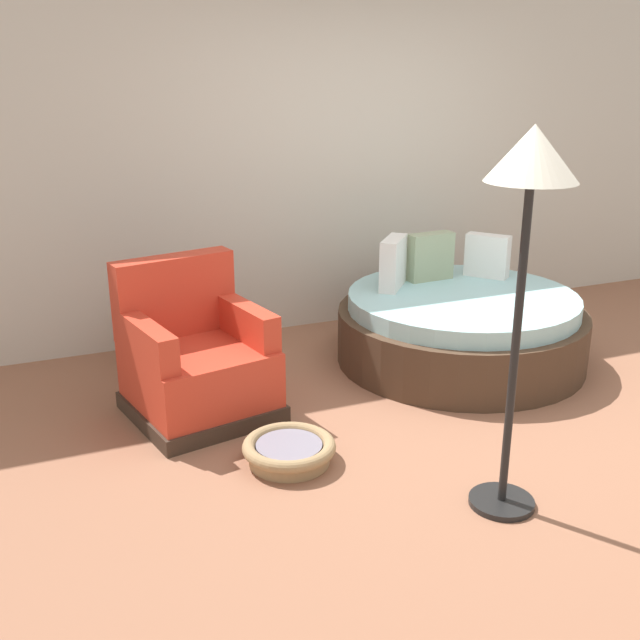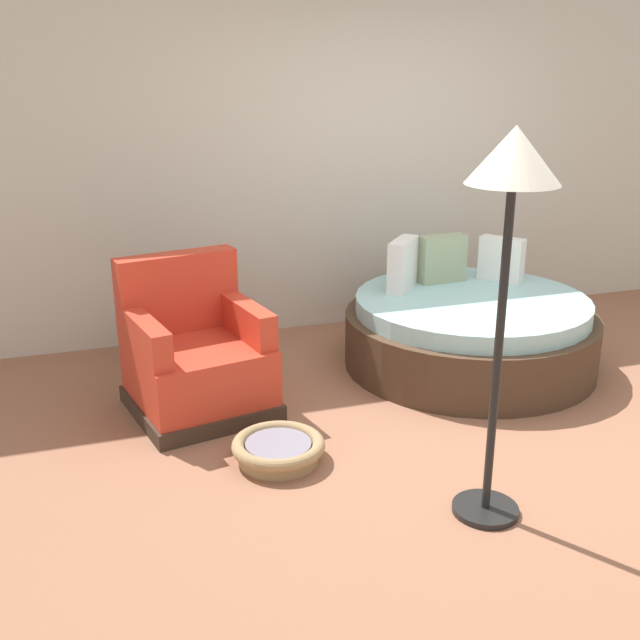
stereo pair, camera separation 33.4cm
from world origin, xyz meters
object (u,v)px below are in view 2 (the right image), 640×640
Objects in this scene: pet_basket at (278,449)px; side_table at (181,304)px; red_armchair at (195,358)px; floor_lamp at (511,196)px; round_daybed at (469,330)px.

side_table reaches higher than pet_basket.
floor_lamp reaches higher than red_armchair.
red_armchair is at bearing 110.56° from pet_basket.
floor_lamp reaches higher than round_daybed.
floor_lamp is at bearing -116.16° from round_daybed.
red_armchair is 0.90m from pet_basket.
side_table is at bearing 99.15° from pet_basket.
pet_basket is 1.70m from side_table.
pet_basket is 1.85m from floor_lamp.
side_table is (-1.92, 0.72, 0.17)m from round_daybed.
round_daybed is at bearing -20.57° from side_table.
red_armchair reaches higher than pet_basket.
floor_lamp is at bearing -43.90° from pet_basket.
round_daybed is at bearing 3.09° from red_armchair.
red_armchair is at bearing 125.08° from floor_lamp.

